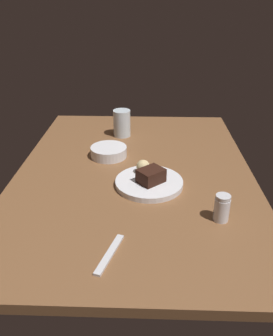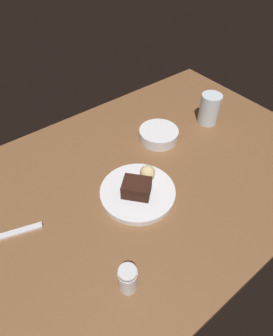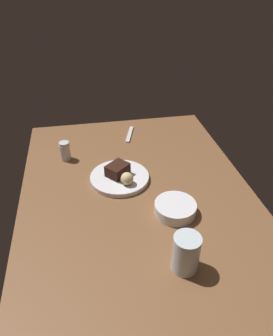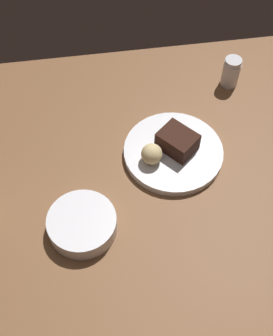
{
  "view_description": "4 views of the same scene",
  "coord_description": "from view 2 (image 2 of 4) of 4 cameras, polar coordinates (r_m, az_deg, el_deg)",
  "views": [
    {
      "loc": [
        109.18,
        4.58,
        60.93
      ],
      "look_at": [
        6.55,
        1.02,
        7.66
      ],
      "focal_mm": 36.81,
      "sensor_mm": 36.0,
      "label": 1
    },
    {
      "loc": [
        43.12,
        47.54,
        69.48
      ],
      "look_at": [
        6.5,
        0.41,
        8.21
      ],
      "focal_mm": 30.27,
      "sensor_mm": 36.0,
      "label": 2
    },
    {
      "loc": [
        -87.83,
        16.62,
        76.41
      ],
      "look_at": [
        8.52,
        -1.05,
        8.58
      ],
      "focal_mm": 33.98,
      "sensor_mm": 36.0,
      "label": 3
    },
    {
      "loc": [
        -7.43,
        -53.37,
        85.24
      ],
      "look_at": [
        0.67,
        0.26,
        6.83
      ],
      "focal_mm": 47.68,
      "sensor_mm": 36.0,
      "label": 4
    }
  ],
  "objects": [
    {
      "name": "dining_table",
      "position": [
        0.93,
        2.99,
        -0.98
      ],
      "size": [
        120.0,
        84.0,
        3.0
      ],
      "primitive_type": "cube",
      "color": "brown",
      "rests_on": "ground"
    },
    {
      "name": "dessert_plate",
      "position": [
        0.85,
        0.23,
        -4.91
      ],
      "size": [
        22.53,
        22.53,
        1.84
      ],
      "primitive_type": "cylinder",
      "color": "silver",
      "rests_on": "dining_table"
    },
    {
      "name": "chocolate_cake_slice",
      "position": [
        0.82,
        0.01,
        -4.02
      ],
      "size": [
        10.09,
        10.26,
        4.54
      ],
      "primitive_type": "cube",
      "rotation": [
        0.0,
        0.0,
        5.43
      ],
      "color": "black",
      "rests_on": "dessert_plate"
    },
    {
      "name": "bread_roll",
      "position": [
        0.86,
        2.22,
        -0.94
      ],
      "size": [
        4.69,
        4.69,
        4.69
      ],
      "primitive_type": "sphere",
      "color": "#DBC184",
      "rests_on": "dessert_plate"
    },
    {
      "name": "salt_shaker",
      "position": [
        0.68,
        -1.75,
        -21.43
      ],
      "size": [
        4.38,
        4.38,
        8.02
      ],
      "color": "silver",
      "rests_on": "dining_table"
    },
    {
      "name": "water_glass",
      "position": [
        1.12,
        14.47,
        11.46
      ],
      "size": [
        7.54,
        7.54,
        11.62
      ],
      "primitive_type": "cylinder",
      "color": "silver",
      "rests_on": "dining_table"
    },
    {
      "name": "side_bowl",
      "position": [
        1.03,
        4.48,
        6.72
      ],
      "size": [
        14.02,
        14.02,
        3.96
      ],
      "primitive_type": "cylinder",
      "color": "silver",
      "rests_on": "dining_table"
    },
    {
      "name": "dessert_spoon",
      "position": [
        0.84,
        -23.49,
        -11.94
      ],
      "size": [
        14.86,
        6.18,
        0.7
      ],
      "primitive_type": "cube",
      "rotation": [
        0.0,
        0.0,
        2.84
      ],
      "color": "silver",
      "rests_on": "dining_table"
    }
  ]
}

